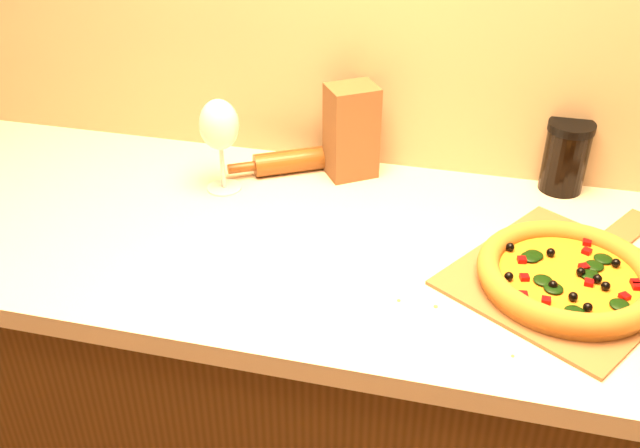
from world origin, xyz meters
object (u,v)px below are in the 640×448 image
(pizza_peel, at_px, (569,276))
(pizza, at_px, (568,275))
(wine_glass, at_px, (219,127))
(rolling_pin, at_px, (311,159))
(dark_jar, at_px, (566,156))

(pizza_peel, distance_m, pizza, 0.04)
(pizza, distance_m, wine_glass, 0.72)
(pizza, distance_m, rolling_pin, 0.62)
(pizza, height_order, wine_glass, wine_glass)
(rolling_pin, relative_size, wine_glass, 1.66)
(pizza_peel, relative_size, wine_glass, 2.56)
(wine_glass, bearing_deg, rolling_pin, 39.83)
(pizza_peel, height_order, rolling_pin, rolling_pin)
(pizza, bearing_deg, rolling_pin, 149.18)
(pizza_peel, bearing_deg, pizza, -71.32)
(dark_jar, bearing_deg, rolling_pin, -175.72)
(wine_glass, bearing_deg, dark_jar, 13.89)
(wine_glass, height_order, dark_jar, wine_glass)
(pizza, relative_size, rolling_pin, 0.92)
(pizza_peel, bearing_deg, dark_jar, 123.13)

